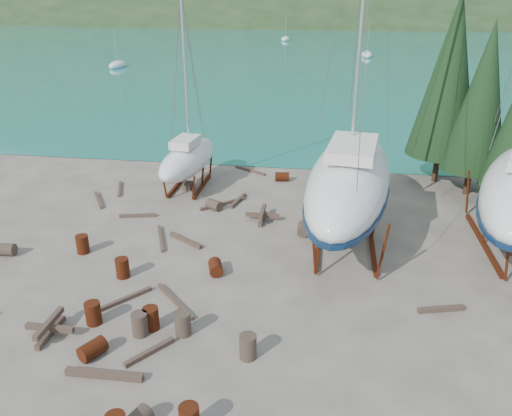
# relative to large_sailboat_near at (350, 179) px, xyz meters

# --- Properties ---
(ground) EXTENTS (600.00, 600.00, 0.00)m
(ground) POSITION_rel_large_sailboat_near_xyz_m (-5.19, -4.75, -3.19)
(ground) COLOR #574F44
(ground) RESTS_ON ground
(bay_water) EXTENTS (700.00, 700.00, 0.00)m
(bay_water) POSITION_rel_large_sailboat_near_xyz_m (-5.19, 310.25, -3.19)
(bay_water) COLOR #1A8280
(bay_water) RESTS_ON ground
(far_hill) EXTENTS (800.00, 360.00, 110.00)m
(far_hill) POSITION_rel_large_sailboat_near_xyz_m (-5.19, 315.25, -3.19)
(far_hill) COLOR #213219
(far_hill) RESTS_ON ground
(far_house_left) EXTENTS (6.60, 5.60, 5.60)m
(far_house_left) POSITION_rel_large_sailboat_near_xyz_m (-65.19, 185.25, -0.27)
(far_house_left) COLOR beige
(far_house_left) RESTS_ON ground
(far_house_center) EXTENTS (6.60, 5.60, 5.60)m
(far_house_center) POSITION_rel_large_sailboat_near_xyz_m (-25.19, 185.25, -0.27)
(far_house_center) COLOR beige
(far_house_center) RESTS_ON ground
(far_house_right) EXTENTS (6.60, 5.60, 5.60)m
(far_house_right) POSITION_rel_large_sailboat_near_xyz_m (24.81, 185.25, -0.27)
(far_house_right) COLOR beige
(far_house_right) RESTS_ON ground
(cypress_near_right) EXTENTS (3.60, 3.60, 10.00)m
(cypress_near_right) POSITION_rel_large_sailboat_near_xyz_m (7.31, 7.25, 2.60)
(cypress_near_right) COLOR black
(cypress_near_right) RESTS_ON ground
(cypress_back_left) EXTENTS (4.14, 4.14, 11.50)m
(cypress_back_left) POSITION_rel_large_sailboat_near_xyz_m (5.81, 9.25, 3.47)
(cypress_back_left) COLOR black
(cypress_back_left) RESTS_ON ground
(moored_boat_left) EXTENTS (2.00, 5.00, 6.05)m
(moored_boat_left) POSITION_rel_large_sailboat_near_xyz_m (-35.19, 55.25, -2.81)
(moored_boat_left) COLOR silver
(moored_boat_left) RESTS_ON ground
(moored_boat_mid) EXTENTS (2.00, 5.00, 6.05)m
(moored_boat_mid) POSITION_rel_large_sailboat_near_xyz_m (4.81, 75.25, -2.81)
(moored_boat_mid) COLOR silver
(moored_boat_mid) RESTS_ON ground
(moored_boat_far) EXTENTS (2.00, 5.00, 6.05)m
(moored_boat_far) POSITION_rel_large_sailboat_near_xyz_m (-13.19, 105.25, -2.81)
(moored_boat_far) COLOR silver
(moored_boat_far) RESTS_ON ground
(large_sailboat_near) EXTENTS (5.24, 12.97, 19.86)m
(large_sailboat_near) POSITION_rel_large_sailboat_near_xyz_m (0.00, 0.00, 0.00)
(large_sailboat_near) COLOR silver
(large_sailboat_near) RESTS_ON ground
(small_sailboat_shore) EXTENTS (2.98, 7.39, 11.51)m
(small_sailboat_shore) POSITION_rel_large_sailboat_near_xyz_m (-9.53, 5.77, -1.30)
(small_sailboat_shore) COLOR silver
(small_sailboat_shore) RESTS_ON ground
(worker) EXTENTS (0.50, 0.66, 1.63)m
(worker) POSITION_rel_large_sailboat_near_xyz_m (-0.71, 0.07, -2.38)
(worker) COLOR navy
(worker) RESTS_ON ground
(drum_4) EXTENTS (0.95, 0.68, 0.58)m
(drum_4) POSITION_rel_large_sailboat_near_xyz_m (-3.93, 7.77, -2.90)
(drum_4) COLOR #5C290F
(drum_4) RESTS_ON ground
(drum_5) EXTENTS (0.58, 0.58, 0.88)m
(drum_5) POSITION_rel_large_sailboat_near_xyz_m (-5.80, -8.37, -2.75)
(drum_5) COLOR #2D2823
(drum_5) RESTS_ON ground
(drum_6) EXTENTS (0.83, 1.02, 0.58)m
(drum_6) POSITION_rel_large_sailboat_near_xyz_m (-5.60, -4.10, -2.90)
(drum_6) COLOR #5C290F
(drum_6) RESTS_ON ground
(drum_8) EXTENTS (0.58, 0.58, 0.88)m
(drum_8) POSITION_rel_large_sailboat_near_xyz_m (-12.16, -3.21, -2.75)
(drum_8) COLOR #5C290F
(drum_8) RESTS_ON ground
(drum_9) EXTENTS (1.05, 0.95, 0.58)m
(drum_9) POSITION_rel_large_sailboat_near_xyz_m (-7.21, 2.60, -2.90)
(drum_9) COLOR #2D2823
(drum_9) RESTS_ON ground
(drum_10) EXTENTS (0.58, 0.58, 0.88)m
(drum_10) POSITION_rel_large_sailboat_near_xyz_m (-7.03, -8.24, -2.75)
(drum_10) COLOR #5C290F
(drum_10) RESTS_ON ground
(drum_11) EXTENTS (0.62, 0.91, 0.58)m
(drum_11) POSITION_rel_large_sailboat_near_xyz_m (-2.09, 0.29, -2.90)
(drum_11) COLOR #2D2823
(drum_11) RESTS_ON ground
(drum_12) EXTENTS (0.94, 1.05, 0.58)m
(drum_12) POSITION_rel_large_sailboat_near_xyz_m (-8.47, -9.97, -2.90)
(drum_12) COLOR #5C290F
(drum_12) RESTS_ON ground
(drum_13) EXTENTS (0.58, 0.58, 0.88)m
(drum_13) POSITION_rel_large_sailboat_near_xyz_m (-9.24, -8.25, -2.75)
(drum_13) COLOR #5C290F
(drum_13) RESTS_ON ground
(drum_14) EXTENTS (0.58, 0.58, 0.88)m
(drum_14) POSITION_rel_large_sailboat_near_xyz_m (-9.46, -4.99, -2.75)
(drum_14) COLOR #5C290F
(drum_14) RESTS_ON ground
(drum_15) EXTENTS (0.92, 0.64, 0.58)m
(drum_15) POSITION_rel_large_sailboat_near_xyz_m (-15.61, -3.98, -2.90)
(drum_15) COLOR #2D2823
(drum_15) RESTS_ON ground
(drum_16) EXTENTS (0.58, 0.58, 0.88)m
(drum_16) POSITION_rel_large_sailboat_near_xyz_m (-7.31, -8.62, -2.75)
(drum_16) COLOR #2D2823
(drum_16) RESTS_ON ground
(drum_17) EXTENTS (0.58, 0.58, 0.88)m
(drum_17) POSITION_rel_large_sailboat_near_xyz_m (-3.31, -9.24, -2.75)
(drum_17) COLOR #2D2823
(drum_17) RESTS_ON ground
(timber_1) EXTENTS (1.82, 0.68, 0.19)m
(timber_1) POSITION_rel_large_sailboat_near_xyz_m (3.58, -5.54, -3.10)
(timber_1) COLOR brown
(timber_1) RESTS_ON ground
(timber_3) EXTENTS (2.12, 2.18, 0.15)m
(timber_3) POSITION_rel_large_sailboat_near_xyz_m (-6.68, -6.53, -3.12)
(timber_3) COLOR brown
(timber_3) RESTS_ON ground
(timber_4) EXTENTS (1.95, 0.58, 0.17)m
(timber_4) POSITION_rel_large_sailboat_near_xyz_m (-11.10, 1.00, -3.11)
(timber_4) COLOR brown
(timber_4) RESTS_ON ground
(timber_5) EXTENTS (1.72, 2.06, 0.16)m
(timber_5) POSITION_rel_large_sailboat_near_xyz_m (-8.73, -6.78, -3.11)
(timber_5) COLOR brown
(timber_5) RESTS_ON ground
(timber_6) EXTENTS (0.63, 2.05, 0.19)m
(timber_6) POSITION_rel_large_sailboat_near_xyz_m (-6.10, 3.86, -3.10)
(timber_6) COLOR brown
(timber_6) RESTS_ON ground
(timber_7) EXTENTS (1.30, 1.64, 0.17)m
(timber_7) POSITION_rel_large_sailboat_near_xyz_m (-6.62, -9.59, -3.11)
(timber_7) COLOR brown
(timber_7) RESTS_ON ground
(timber_8) EXTENTS (1.94, 1.36, 0.19)m
(timber_8) POSITION_rel_large_sailboat_near_xyz_m (-7.71, -1.46, -3.10)
(timber_8) COLOR brown
(timber_8) RESTS_ON ground
(timber_9) EXTENTS (2.31, 1.52, 0.15)m
(timber_9) POSITION_rel_large_sailboat_near_xyz_m (-6.25, 9.25, -3.12)
(timber_9) COLOR brown
(timber_9) RESTS_ON ground
(timber_10) EXTENTS (2.29, 2.13, 0.16)m
(timber_10) POSITION_rel_large_sailboat_near_xyz_m (-6.86, 3.32, -3.11)
(timber_10) COLOR brown
(timber_10) RESTS_ON ground
(timber_11) EXTENTS (1.20, 2.62, 0.15)m
(timber_11) POSITION_rel_large_sailboat_near_xyz_m (-8.99, -1.40, -3.12)
(timber_11) COLOR brown
(timber_11) RESTS_ON ground
(timber_15) EXTENTS (1.01, 2.35, 0.15)m
(timber_15) POSITION_rel_large_sailboat_near_xyz_m (-13.68, 4.70, -3.12)
(timber_15) COLOR brown
(timber_15) RESTS_ON ground
(timber_16) EXTENTS (2.56, 0.29, 0.23)m
(timber_16) POSITION_rel_large_sailboat_near_xyz_m (-7.67, -10.88, -3.08)
(timber_16) COLOR brown
(timber_16) RESTS_ON ground
(timber_17) EXTENTS (1.51, 2.26, 0.16)m
(timber_17) POSITION_rel_large_sailboat_near_xyz_m (-14.18, 2.78, -3.11)
(timber_17) COLOR brown
(timber_17) RESTS_ON ground
(timber_pile_fore) EXTENTS (1.80, 1.80, 0.60)m
(timber_pile_fore) POSITION_rel_large_sailboat_near_xyz_m (-10.48, -9.14, -2.89)
(timber_pile_fore) COLOR brown
(timber_pile_fore) RESTS_ON ground
(timber_pile_aft) EXTENTS (1.80, 1.80, 0.60)m
(timber_pile_aft) POSITION_rel_large_sailboat_near_xyz_m (-4.35, 1.60, -2.89)
(timber_pile_aft) COLOR brown
(timber_pile_aft) RESTS_ON ground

